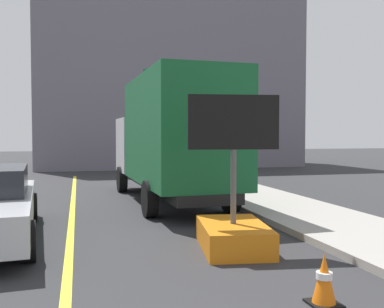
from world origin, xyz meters
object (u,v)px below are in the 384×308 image
(arrow_board_trailer, at_px, (233,222))
(highway_guide_sign, at_px, (188,102))
(traffic_cone_mid_lane, at_px, (324,280))
(box_truck, at_px, (171,138))

(arrow_board_trailer, xyz_separation_m, highway_guide_sign, (1.98, 11.12, 2.94))
(traffic_cone_mid_lane, bearing_deg, highway_guide_sign, 82.50)
(arrow_board_trailer, height_order, box_truck, box_truck)
(arrow_board_trailer, distance_m, traffic_cone_mid_lane, 2.67)
(arrow_board_trailer, xyz_separation_m, box_truck, (0.03, 5.36, 1.43))
(arrow_board_trailer, xyz_separation_m, traffic_cone_mid_lane, (0.16, -2.66, -0.18))
(box_truck, relative_size, traffic_cone_mid_lane, 12.74)
(box_truck, height_order, traffic_cone_mid_lane, box_truck)
(arrow_board_trailer, relative_size, traffic_cone_mid_lane, 4.41)
(arrow_board_trailer, bearing_deg, traffic_cone_mid_lane, -86.47)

